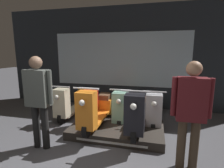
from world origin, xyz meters
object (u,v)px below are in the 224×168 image
at_px(scooter_display_left, 96,109).
at_px(scooter_backrow_0, 72,103).
at_px(person_right_browsing, 191,108).
at_px(scooter_display_right, 137,113).
at_px(scooter_backrow_1, 97,105).
at_px(scooter_backrow_3, 154,109).
at_px(person_left_browsing, 38,95).
at_px(scooter_backrow_2, 124,107).

relative_size(scooter_display_left, scooter_backrow_0, 1.00).
bearing_deg(person_right_browsing, scooter_display_right, 135.90).
xyz_separation_m(scooter_display_right, scooter_backrow_1, (-1.18, 0.85, -0.18)).
bearing_deg(scooter_backrow_3, scooter_backrow_1, 180.00).
bearing_deg(person_left_browsing, scooter_display_right, 25.60).
bearing_deg(person_right_browsing, scooter_backrow_3, 107.28).
bearing_deg(scooter_display_left, person_right_browsing, -25.14).
bearing_deg(scooter_display_left, person_left_browsing, -134.66).
xyz_separation_m(person_left_browsing, person_right_browsing, (2.57, -0.00, -0.04)).
bearing_deg(scooter_backrow_2, person_left_browsing, -127.63).
height_order(scooter_display_right, scooter_backrow_0, scooter_display_right).
distance_m(scooter_display_left, scooter_backrow_2, 1.00).
distance_m(scooter_display_left, person_right_browsing, 1.99).
distance_m(scooter_backrow_1, scooter_backrow_3, 1.51).
relative_size(scooter_backrow_2, person_left_browsing, 0.97).
distance_m(scooter_backrow_3, person_left_browsing, 2.73).
bearing_deg(scooter_backrow_0, scooter_backrow_2, 0.00).
xyz_separation_m(scooter_backrow_2, person_right_browsing, (1.28, -1.68, 0.61)).
distance_m(scooter_display_right, scooter_backrow_2, 0.97).
bearing_deg(person_left_browsing, scooter_display_left, 45.34).
relative_size(scooter_display_right, scooter_backrow_0, 1.00).
bearing_deg(person_right_browsing, scooter_backrow_2, 127.22).
bearing_deg(scooter_backrow_1, person_left_browsing, -107.86).
distance_m(scooter_backrow_0, scooter_backrow_2, 1.51).
height_order(person_left_browsing, person_right_browsing, person_left_browsing).
distance_m(scooter_backrow_0, scooter_backrow_1, 0.75).
bearing_deg(scooter_backrow_0, person_right_browsing, -31.12).
height_order(scooter_display_left, scooter_backrow_0, scooter_display_left).
relative_size(scooter_backrow_0, person_right_browsing, 1.00).
bearing_deg(scooter_backrow_1, scooter_backrow_0, 180.00).
xyz_separation_m(scooter_backrow_0, person_left_browsing, (0.21, -1.68, 0.65)).
xyz_separation_m(scooter_backrow_1, person_right_browsing, (2.03, -1.68, 0.61)).
distance_m(scooter_backrow_1, person_right_browsing, 2.70).
xyz_separation_m(scooter_backrow_2, scooter_backrow_3, (0.75, 0.00, 0.00)).
xyz_separation_m(scooter_display_left, scooter_backrow_2, (0.48, 0.85, -0.18)).
xyz_separation_m(scooter_display_right, person_left_browsing, (-1.72, -0.82, 0.47)).
relative_size(person_left_browsing, person_right_browsing, 1.03).
relative_size(scooter_backrow_1, scooter_backrow_2, 1.00).
relative_size(scooter_backrow_1, person_right_browsing, 1.00).
relative_size(scooter_backrow_0, scooter_backrow_3, 1.00).
distance_m(scooter_display_right, scooter_backrow_0, 2.12).
height_order(scooter_backrow_0, person_right_browsing, person_right_browsing).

